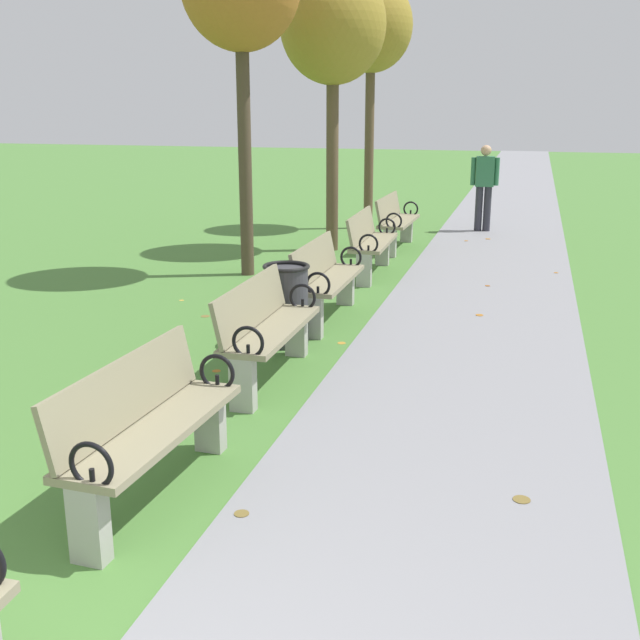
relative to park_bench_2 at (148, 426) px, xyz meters
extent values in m
cube|color=gray|center=(1.66, 15.63, -0.48)|extent=(2.32, 44.00, 0.02)
cube|color=gray|center=(0.05, 0.00, -0.01)|extent=(0.52, 1.62, 0.05)
cube|color=gray|center=(-0.14, 0.01, 0.21)|extent=(0.20, 1.60, 0.40)
cube|color=#A8A59E|center=(0.02, -0.74, -0.26)|extent=(0.21, 0.13, 0.45)
cube|color=#A8A59E|center=(0.09, 0.74, -0.26)|extent=(0.21, 0.13, 0.45)
torus|color=black|center=(0.08, -0.76, 0.10)|extent=(0.27, 0.04, 0.27)
cylinder|color=black|center=(0.08, -0.76, 0.02)|extent=(0.03, 0.03, 0.12)
torus|color=black|center=(0.15, 0.75, 0.10)|extent=(0.27, 0.04, 0.27)
cylinder|color=black|center=(0.15, 0.75, 0.02)|extent=(0.03, 0.03, 0.12)
cube|color=gray|center=(0.05, 2.23, -0.01)|extent=(0.44, 1.60, 0.05)
cube|color=gray|center=(-0.14, 2.23, 0.21)|extent=(0.12, 1.60, 0.40)
cube|color=#A8A59E|center=(0.05, 1.49, -0.26)|extent=(0.20, 0.12, 0.45)
cube|color=#A8A59E|center=(0.05, 2.97, -0.26)|extent=(0.20, 0.12, 0.45)
torus|color=black|center=(0.11, 1.48, 0.10)|extent=(0.27, 0.03, 0.27)
cylinder|color=black|center=(0.11, 1.48, 0.02)|extent=(0.03, 0.03, 0.12)
torus|color=black|center=(0.11, 3.00, 0.10)|extent=(0.27, 0.03, 0.27)
cylinder|color=black|center=(0.11, 3.00, 0.02)|extent=(0.03, 0.03, 0.12)
cube|color=gray|center=(0.05, 4.32, -0.01)|extent=(0.44, 1.60, 0.05)
cube|color=gray|center=(-0.14, 4.32, 0.21)|extent=(0.12, 1.60, 0.40)
cube|color=#A8A59E|center=(0.05, 3.58, -0.26)|extent=(0.20, 0.12, 0.45)
cube|color=#A8A59E|center=(0.05, 5.06, -0.26)|extent=(0.20, 0.12, 0.45)
torus|color=black|center=(0.11, 3.56, 0.10)|extent=(0.27, 0.03, 0.27)
cylinder|color=black|center=(0.11, 3.56, 0.02)|extent=(0.03, 0.03, 0.12)
torus|color=black|center=(0.11, 5.08, 0.10)|extent=(0.27, 0.03, 0.27)
cylinder|color=black|center=(0.11, 5.08, 0.02)|extent=(0.03, 0.03, 0.12)
cube|color=gray|center=(0.05, 6.81, -0.01)|extent=(0.47, 1.61, 0.05)
cube|color=gray|center=(-0.14, 6.80, 0.21)|extent=(0.15, 1.60, 0.40)
cube|color=#A8A59E|center=(0.07, 6.07, -0.26)|extent=(0.20, 0.12, 0.45)
cube|color=#A8A59E|center=(0.04, 7.55, -0.26)|extent=(0.20, 0.12, 0.45)
torus|color=black|center=(0.13, 6.05, 0.10)|extent=(0.27, 0.04, 0.27)
cylinder|color=black|center=(0.13, 6.05, 0.02)|extent=(0.03, 0.03, 0.12)
torus|color=black|center=(0.10, 7.57, 0.10)|extent=(0.27, 0.04, 0.27)
cylinder|color=black|center=(0.10, 7.57, 0.02)|extent=(0.03, 0.03, 0.12)
cube|color=gray|center=(0.05, 8.94, -0.01)|extent=(0.48, 1.61, 0.05)
cube|color=gray|center=(-0.14, 8.95, 0.21)|extent=(0.16, 1.60, 0.40)
cube|color=#A8A59E|center=(0.03, 8.20, -0.26)|extent=(0.20, 0.12, 0.45)
cube|color=#A8A59E|center=(0.07, 9.68, -0.26)|extent=(0.20, 0.12, 0.45)
torus|color=black|center=(0.09, 8.18, 0.10)|extent=(0.27, 0.04, 0.27)
cylinder|color=black|center=(0.09, 8.18, 0.02)|extent=(0.03, 0.03, 0.12)
torus|color=black|center=(0.13, 9.70, 0.10)|extent=(0.27, 0.04, 0.27)
cylinder|color=black|center=(0.13, 9.70, 0.02)|extent=(0.03, 0.03, 0.12)
cylinder|color=#4C3D2D|center=(-1.72, 6.37, 1.20)|extent=(0.18, 0.18, 3.38)
cylinder|color=brown|center=(-1.03, 8.59, 1.02)|extent=(0.20, 0.20, 3.01)
ellipsoid|color=olive|center=(-1.03, 8.59, 3.11)|extent=(1.68, 1.68, 1.85)
cylinder|color=brown|center=(-0.93, 11.08, 1.14)|extent=(0.18, 0.18, 3.25)
ellipsoid|color=olive|center=(-0.93, 11.08, 3.31)|extent=(1.55, 1.55, 1.70)
cylinder|color=#2D2D38|center=(1.38, 11.20, -0.04)|extent=(0.14, 0.14, 0.85)
cylinder|color=#2D2D38|center=(1.22, 11.18, -0.04)|extent=(0.14, 0.14, 0.85)
cube|color=#33724C|center=(1.30, 11.19, 0.66)|extent=(0.36, 0.25, 0.56)
sphere|color=tan|center=(1.30, 11.19, 1.05)|extent=(0.20, 0.20, 0.20)
cylinder|color=#33724C|center=(1.52, 11.21, 0.66)|extent=(0.09, 0.09, 0.52)
cylinder|color=#33724C|center=(1.08, 11.17, 0.66)|extent=(0.09, 0.09, 0.52)
cylinder|color=#38383D|center=(-0.15, 3.30, -0.09)|extent=(0.44, 0.44, 0.80)
torus|color=black|center=(-0.15, 3.30, 0.33)|extent=(0.48, 0.48, 0.04)
cylinder|color=#93511E|center=(1.70, 6.45, -0.46)|extent=(0.10, 0.10, 0.00)
cylinder|color=#AD6B23|center=(2.61, 7.56, -0.46)|extent=(0.08, 0.08, 0.00)
cylinder|color=#BC842D|center=(-1.30, 1.21, -0.48)|extent=(0.08, 0.08, 0.00)
cylinder|color=brown|center=(0.64, -0.09, -0.46)|extent=(0.12, 0.12, 0.00)
cylinder|color=#AD6B23|center=(1.47, 10.26, -0.46)|extent=(0.13, 0.13, 0.00)
cylinder|color=#AD6B23|center=(-1.23, 7.27, -0.48)|extent=(0.15, 0.15, 0.00)
cylinder|color=brown|center=(2.26, 0.53, -0.46)|extent=(0.15, 0.15, 0.00)
cylinder|color=brown|center=(-0.68, 9.14, -0.48)|extent=(0.13, 0.13, 0.00)
cylinder|color=gold|center=(-1.31, 7.64, -0.48)|extent=(0.09, 0.09, 0.00)
cylinder|color=gold|center=(-1.99, 4.70, -0.48)|extent=(0.08, 0.08, 0.00)
cylinder|color=#AD6B23|center=(1.70, 4.89, -0.46)|extent=(0.10, 0.10, 0.00)
cylinder|color=brown|center=(-1.40, 4.08, -0.48)|extent=(0.12, 0.12, 0.00)
cylinder|color=#AD6B23|center=(1.11, 9.95, -0.46)|extent=(0.09, 0.09, 0.00)
cylinder|color=#AD6B23|center=(-0.53, 2.33, -0.48)|extent=(0.11, 0.11, 0.00)
cylinder|color=#BC842D|center=(0.39, 3.48, -0.48)|extent=(0.10, 0.10, 0.00)
camera|label=1|loc=(2.19, -4.00, 1.93)|focal=43.56mm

